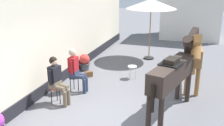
{
  "coord_description": "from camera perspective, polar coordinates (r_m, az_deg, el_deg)",
  "views": [
    {
      "loc": [
        1.96,
        -5.95,
        3.52
      ],
      "look_at": [
        -0.4,
        1.2,
        1.05
      ],
      "focal_mm": 43.26,
      "sensor_mm": 36.0,
      "label": 1
    }
  ],
  "objects": [
    {
      "name": "ground_plane",
      "position": [
        9.82,
        5.53,
        -2.94
      ],
      "size": [
        40.0,
        40.0,
        0.0
      ],
      "primitive_type": "plane",
      "color": "slate"
    },
    {
      "name": "pub_facade_wall",
      "position": [
        8.93,
        -12.62,
        4.9
      ],
      "size": [
        0.34,
        14.0,
        3.4
      ],
      "color": "beige",
      "rests_on": "ground_plane"
    },
    {
      "name": "distant_cottage",
      "position": [
        16.31,
        16.55,
        11.39
      ],
      "size": [
        3.4,
        2.6,
        3.5
      ],
      "color": "silver",
      "rests_on": "ground_plane"
    },
    {
      "name": "seated_visitor_near",
      "position": [
        7.69,
        -11.62,
        -3.15
      ],
      "size": [
        0.61,
        0.48,
        1.39
      ],
      "color": "red",
      "rests_on": "ground_plane"
    },
    {
      "name": "seated_visitor_far",
      "position": [
        8.41,
        -7.75,
        -1.05
      ],
      "size": [
        0.61,
        0.49,
        1.39
      ],
      "color": "black",
      "rests_on": "ground_plane"
    },
    {
      "name": "saddled_horse_near",
      "position": [
        7.13,
        12.97,
        -1.68
      ],
      "size": [
        1.05,
        2.93,
        2.06
      ],
      "color": "#2D231E",
      "rests_on": "ground_plane"
    },
    {
      "name": "saddled_horse_far",
      "position": [
        9.1,
        16.76,
        2.33
      ],
      "size": [
        0.61,
        3.0,
        2.06
      ],
      "color": "#9E6B38",
      "rests_on": "ground_plane"
    },
    {
      "name": "flower_planter_farthest",
      "position": [
        10.42,
        -5.82,
        0.26
      ],
      "size": [
        0.43,
        0.43,
        0.64
      ],
      "color": "#4C4C51",
      "rests_on": "ground_plane"
    },
    {
      "name": "cafe_parasol",
      "position": [
        11.51,
        8.28,
        12.21
      ],
      "size": [
        2.1,
        2.1,
        2.58
      ],
      "color": "black",
      "rests_on": "ground_plane"
    },
    {
      "name": "spare_stool_white",
      "position": [
        9.53,
        4.31,
        -0.99
      ],
      "size": [
        0.32,
        0.32,
        0.46
      ],
      "color": "white",
      "rests_on": "ground_plane"
    },
    {
      "name": "satchel_bag",
      "position": [
        9.77,
        -4.96,
        -2.4
      ],
      "size": [
        0.28,
        0.28,
        0.2
      ],
      "primitive_type": "cube",
      "rotation": [
        0.0,
        0.0,
        0.77
      ],
      "color": "brown",
      "rests_on": "ground_plane"
    }
  ]
}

